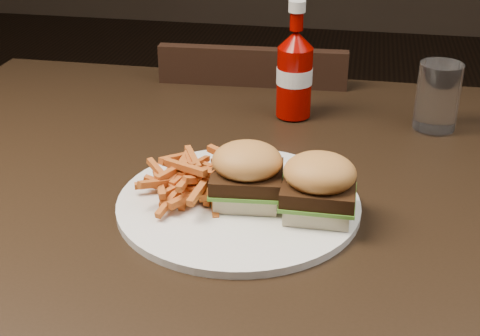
% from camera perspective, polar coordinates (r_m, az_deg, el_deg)
% --- Properties ---
extents(dining_table, '(1.20, 0.80, 0.04)m').
position_cam_1_polar(dining_table, '(0.94, 2.71, -1.30)').
color(dining_table, black).
rests_on(dining_table, ground).
extents(chair_far, '(0.38, 0.38, 0.03)m').
position_cam_1_polar(chair_far, '(1.53, 1.67, -2.09)').
color(chair_far, black).
rests_on(chair_far, ground).
extents(plate, '(0.31, 0.31, 0.01)m').
position_cam_1_polar(plate, '(0.84, -0.13, -3.03)').
color(plate, white).
rests_on(plate, dining_table).
extents(sandwich_half_a, '(0.08, 0.08, 0.02)m').
position_cam_1_polar(sandwich_half_a, '(0.83, 0.60, -2.18)').
color(sandwich_half_a, beige).
rests_on(sandwich_half_a, plate).
extents(sandwich_half_b, '(0.08, 0.07, 0.02)m').
position_cam_1_polar(sandwich_half_b, '(0.81, 6.65, -3.25)').
color(sandwich_half_b, beige).
rests_on(sandwich_half_b, plate).
extents(fries_pile, '(0.12, 0.12, 0.04)m').
position_cam_1_polar(fries_pile, '(0.85, -4.39, -0.76)').
color(fries_pile, '#AB2C10').
rests_on(fries_pile, plate).
extents(ketchup_bottle, '(0.07, 0.07, 0.11)m').
position_cam_1_polar(ketchup_bottle, '(1.09, 4.65, 7.32)').
color(ketchup_bottle, '#810300').
rests_on(ketchup_bottle, dining_table).
extents(tumbler, '(0.08, 0.08, 0.10)m').
position_cam_1_polar(tumbler, '(1.09, 16.52, 5.91)').
color(tumbler, white).
rests_on(tumbler, dining_table).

